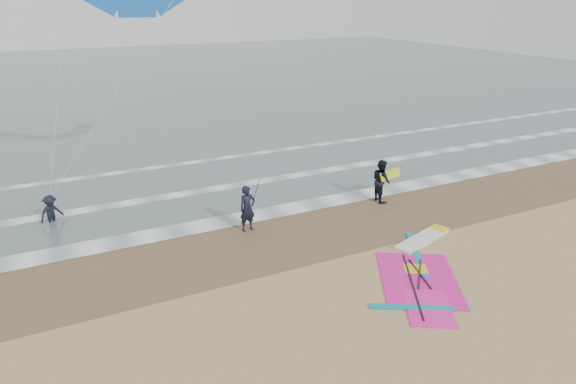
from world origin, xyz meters
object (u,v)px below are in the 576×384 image
windsurf_rig (421,267)px  person_wading (50,205)px  person_standing (247,209)px  person_walking (381,181)px

windsurf_rig → person_wading: (-10.97, 9.66, 0.73)m
person_standing → person_walking: person_walking is taller
windsurf_rig → person_walking: bearing=67.1°
windsurf_rig → person_wading: bearing=138.6°
person_walking → person_wading: 13.95m
windsurf_rig → person_walking: (2.39, 5.67, 0.92)m
person_standing → person_walking: (6.51, 0.23, 0.04)m
windsurf_rig → person_standing: 6.88m
person_standing → person_walking: bearing=-5.5°
person_wading → person_walking: bearing=-45.8°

